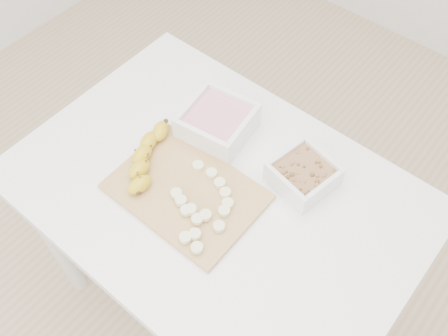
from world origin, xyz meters
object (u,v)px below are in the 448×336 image
Objects in this scene: table at (217,209)px; banana at (147,158)px; bowl_yogurt at (217,122)px; bowl_granola at (303,174)px; cutting_board at (186,192)px.

table is 0.23m from banana.
bowl_yogurt is 0.86× the size of banana.
bowl_granola is 0.46× the size of cutting_board.
banana is (-0.06, -0.20, -0.01)m from bowl_yogurt.
table is 0.23m from bowl_yogurt.
bowl_yogurt is 0.21m from cutting_board.
table is at bearing 48.34° from cutting_board.
cutting_board is (-0.20, -0.21, -0.03)m from bowl_granola.
banana is (-0.33, -0.21, 0.00)m from bowl_granola.
cutting_board is 0.13m from banana.
bowl_yogurt is 1.18× the size of bowl_granola.
bowl_yogurt is at bearing -177.71° from bowl_granola.
bowl_yogurt reaches higher than table.
bowl_yogurt is 0.54× the size of cutting_board.
bowl_yogurt is at bearing 108.69° from cutting_board.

